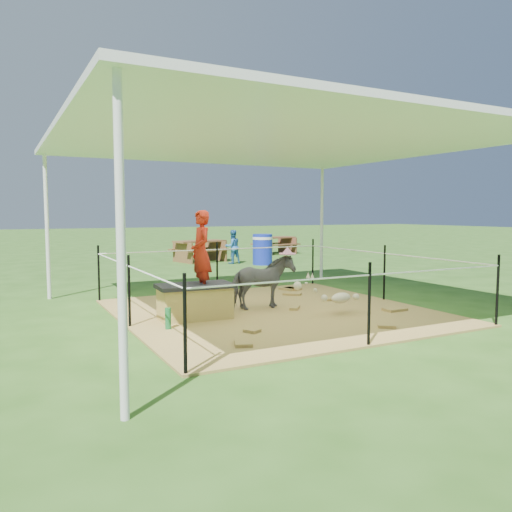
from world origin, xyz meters
name	(u,v)px	position (x,y,z in m)	size (l,w,h in m)	color
ground	(274,313)	(0.00, 0.00, 0.00)	(90.00, 90.00, 0.00)	#2D5919
hay_patch	(274,312)	(0.00, 0.00, 0.01)	(4.60, 4.60, 0.03)	brown
canopy_tent	(274,139)	(0.00, 0.00, 2.69)	(6.30, 6.30, 2.90)	silver
rope_fence	(274,272)	(0.00, 0.00, 0.64)	(4.54, 4.54, 1.00)	black
straw_bale	(195,303)	(-1.29, 0.05, 0.26)	(1.02, 0.51, 0.45)	#A7893C
dark_cloth	(195,286)	(-1.29, 0.05, 0.51)	(1.09, 0.57, 0.06)	black
woman	(201,246)	(-1.19, 0.05, 1.09)	(0.45, 0.29, 1.22)	red
green_bottle	(168,318)	(-1.84, -0.40, 0.17)	(0.08, 0.08, 0.28)	#176830
pony	(261,282)	(-0.10, 0.23, 0.46)	(0.47, 1.03, 0.87)	#4B4B50
pink_hat	(261,251)	(-0.10, 0.23, 0.96)	(0.27, 0.27, 0.13)	pink
foal	(341,296)	(0.81, -0.65, 0.30)	(0.99, 0.55, 0.55)	#C4B28F
trash_barrel	(262,249)	(3.29, 6.48, 0.46)	(0.59, 0.59, 0.92)	#162AAA
picnic_table_near	(200,251)	(1.94, 8.22, 0.34)	(1.63, 1.18, 0.68)	#53371C
picnic_table_far	(275,245)	(5.61, 9.77, 0.32)	(1.55, 1.12, 0.65)	#50331B
distant_person	(233,247)	(2.61, 7.17, 0.52)	(0.51, 0.39, 1.04)	#2D6AAA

